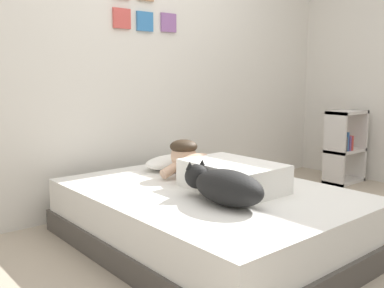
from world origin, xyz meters
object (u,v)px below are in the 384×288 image
(coffee_cup, at_px, (190,171))
(pillow, at_px, (175,162))
(bed, at_px, (209,217))
(bookshelf, at_px, (345,147))
(person_lying, at_px, (218,170))
(dog, at_px, (224,186))
(cell_phone, at_px, (221,187))

(coffee_cup, bearing_deg, pillow, 75.14)
(bed, bearing_deg, bookshelf, 8.75)
(bed, bearing_deg, pillow, 71.03)
(bed, height_order, person_lying, person_lying)
(dog, height_order, bookshelf, bookshelf)
(dog, bearing_deg, pillow, 68.20)
(pillow, height_order, cell_phone, pillow)
(person_lying, distance_m, cell_phone, 0.12)
(bed, xyz_separation_m, cell_phone, (0.08, -0.03, 0.19))
(coffee_cup, bearing_deg, bed, -111.79)
(dog, height_order, coffee_cup, dog)
(cell_phone, bearing_deg, bookshelf, 9.86)
(coffee_cup, height_order, bookshelf, bookshelf)
(coffee_cup, distance_m, bookshelf, 2.07)
(bed, xyz_separation_m, dog, (-0.16, -0.30, 0.29))
(dog, distance_m, coffee_cup, 0.74)
(bed, relative_size, bookshelf, 2.56)
(pillow, distance_m, dog, 1.01)
(bed, bearing_deg, dog, -117.44)
(bed, distance_m, dog, 0.45)
(person_lying, xyz_separation_m, dog, (-0.26, -0.33, -0.00))
(person_lying, relative_size, coffee_cup, 7.36)
(pillow, bearing_deg, dog, -111.80)
(person_lying, height_order, cell_phone, person_lying)
(bed, height_order, dog, dog)
(pillow, distance_m, bookshelf, 2.02)
(pillow, relative_size, person_lying, 0.57)
(cell_phone, bearing_deg, pillow, 78.14)
(pillow, bearing_deg, cell_phone, -101.86)
(pillow, height_order, bookshelf, bookshelf)
(dog, xyz_separation_m, coffee_cup, (0.30, 0.67, -0.07))
(bed, height_order, cell_phone, cell_phone)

